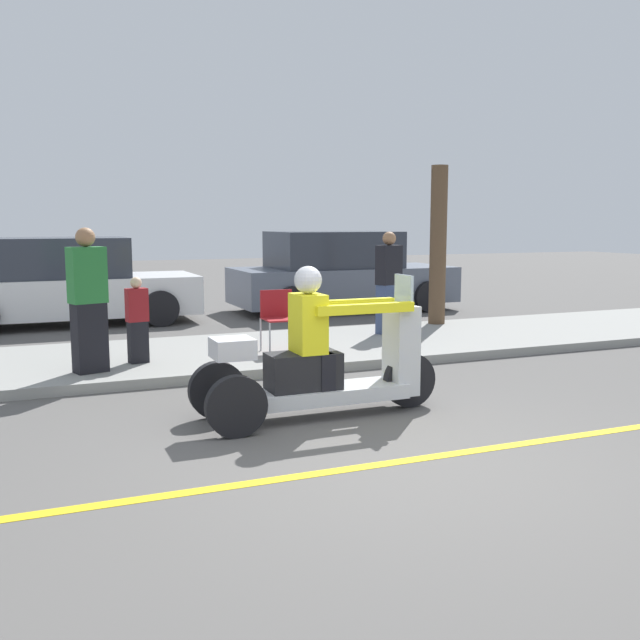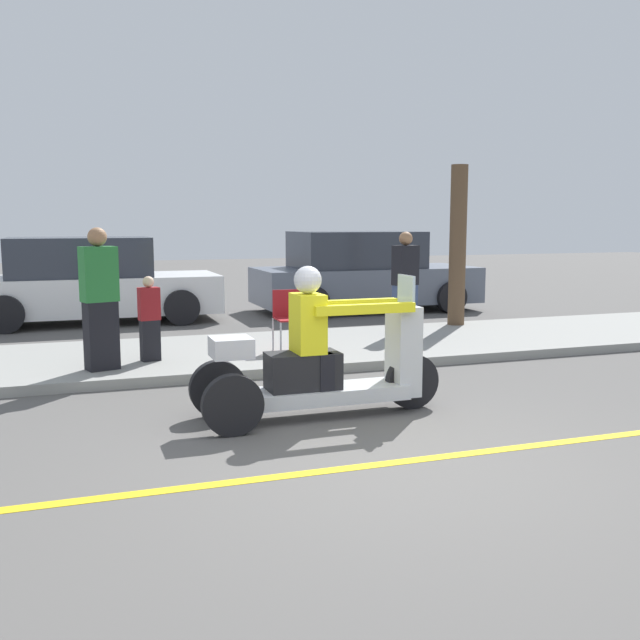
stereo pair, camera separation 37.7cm
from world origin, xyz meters
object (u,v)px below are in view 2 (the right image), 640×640
(motorcycle_trike, at_px, (321,364))
(parked_car_lot_left, at_px, (90,283))
(spectator_by_tree, at_px, (405,285))
(tree_trunk, at_px, (458,246))
(spectator_near_curb, at_px, (100,302))
(spectator_end_of_line, at_px, (150,320))
(parked_car_lot_right, at_px, (362,274))
(folding_chair_curbside, at_px, (291,314))

(motorcycle_trike, distance_m, parked_car_lot_left, 7.67)
(spectator_by_tree, xyz_separation_m, tree_trunk, (1.29, 0.67, 0.57))
(motorcycle_trike, xyz_separation_m, parked_car_lot_left, (-1.89, 7.44, 0.22))
(motorcycle_trike, relative_size, spectator_near_curb, 1.46)
(spectator_near_curb, height_order, tree_trunk, tree_trunk)
(spectator_end_of_line, relative_size, parked_car_lot_left, 0.24)
(motorcycle_trike, distance_m, spectator_by_tree, 4.47)
(tree_trunk, bearing_deg, motorcycle_trike, -132.53)
(spectator_near_curb, xyz_separation_m, parked_car_lot_right, (5.41, 5.03, -0.15))
(spectator_end_of_line, distance_m, spectator_by_tree, 4.03)
(motorcycle_trike, relative_size, parked_car_lot_left, 0.54)
(parked_car_lot_right, relative_size, tree_trunk, 1.72)
(folding_chair_curbside, distance_m, parked_car_lot_right, 5.49)
(spectator_near_curb, relative_size, folding_chair_curbside, 2.03)
(tree_trunk, bearing_deg, parked_car_lot_right, 97.30)
(motorcycle_trike, height_order, folding_chair_curbside, motorcycle_trike)
(motorcycle_trike, bearing_deg, parked_car_lot_right, 64.65)
(spectator_by_tree, height_order, parked_car_lot_right, spectator_by_tree)
(spectator_near_curb, xyz_separation_m, tree_trunk, (5.81, 1.89, 0.53))
(folding_chair_curbside, xyz_separation_m, parked_car_lot_left, (-2.44, 4.64, 0.11))
(spectator_by_tree, distance_m, folding_chair_curbside, 2.24)
(motorcycle_trike, relative_size, folding_chair_curbside, 2.96)
(folding_chair_curbside, height_order, parked_car_lot_left, parked_car_lot_left)
(parked_car_lot_right, bearing_deg, motorcycle_trike, -115.35)
(motorcycle_trike, relative_size, tree_trunk, 0.92)
(folding_chair_curbside, bearing_deg, spectator_near_curb, -170.35)
(parked_car_lot_right, distance_m, tree_trunk, 3.24)
(spectator_near_curb, relative_size, spectator_by_tree, 1.06)
(folding_chair_curbside, distance_m, tree_trunk, 3.76)
(tree_trunk, bearing_deg, parked_car_lot_left, 151.37)
(spectator_by_tree, height_order, parked_car_lot_left, spectator_by_tree)
(motorcycle_trike, bearing_deg, spectator_by_tree, 53.87)
(parked_car_lot_left, bearing_deg, parked_car_lot_right, -0.27)
(parked_car_lot_left, distance_m, tree_trunk, 6.65)
(spectator_by_tree, bearing_deg, tree_trunk, 27.48)
(parked_car_lot_right, bearing_deg, spectator_by_tree, -103.08)
(spectator_end_of_line, xyz_separation_m, folding_chair_curbside, (1.86, 0.06, -0.01))
(parked_car_lot_right, bearing_deg, spectator_near_curb, -137.05)
(motorcycle_trike, relative_size, spectator_end_of_line, 2.29)
(spectator_near_curb, relative_size, parked_car_lot_right, 0.36)
(spectator_near_curb, relative_size, parked_car_lot_left, 0.37)
(spectator_end_of_line, distance_m, parked_car_lot_right, 6.71)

